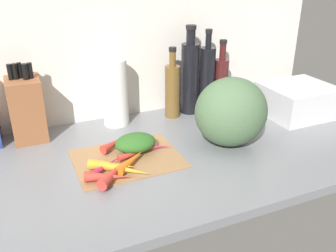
# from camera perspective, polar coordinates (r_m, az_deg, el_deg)

# --- Properties ---
(ground_plane) EXTENTS (1.70, 0.80, 0.03)m
(ground_plane) POSITION_cam_1_polar(r_m,az_deg,el_deg) (1.30, 0.26, -4.29)
(ground_plane) COLOR slate
(wall_back) EXTENTS (1.70, 0.03, 0.60)m
(wall_back) POSITION_cam_1_polar(r_m,az_deg,el_deg) (1.53, -5.70, 12.67)
(wall_back) COLOR silver
(wall_back) RESTS_ON ground_plane
(cutting_board) EXTENTS (0.35, 0.27, 0.01)m
(cutting_board) POSITION_cam_1_polar(r_m,az_deg,el_deg) (1.24, -6.34, -5.02)
(cutting_board) COLOR #997047
(cutting_board) RESTS_ON ground_plane
(carrot_0) EXTENTS (0.14, 0.08, 0.03)m
(carrot_0) POSITION_cam_1_polar(r_m,az_deg,el_deg) (1.11, -9.39, -7.78)
(carrot_0) COLOR red
(carrot_0) RESTS_ON cutting_board
(carrot_1) EXTENTS (0.14, 0.14, 0.03)m
(carrot_1) POSITION_cam_1_polar(r_m,az_deg,el_deg) (1.14, -6.70, -6.73)
(carrot_1) COLOR orange
(carrot_1) RESTS_ON cutting_board
(carrot_2) EXTENTS (0.14, 0.06, 0.02)m
(carrot_2) POSITION_cam_1_polar(r_m,az_deg,el_deg) (1.27, -2.51, -3.31)
(carrot_2) COLOR #B2264C
(carrot_2) RESTS_ON cutting_board
(carrot_3) EXTENTS (0.13, 0.13, 0.03)m
(carrot_3) POSITION_cam_1_polar(r_m,az_deg,el_deg) (1.12, -8.50, -7.23)
(carrot_3) COLOR red
(carrot_3) RESTS_ON cutting_board
(carrot_4) EXTENTS (0.17, 0.07, 0.02)m
(carrot_4) POSITION_cam_1_polar(r_m,az_deg,el_deg) (1.25, -4.37, -4.00)
(carrot_4) COLOR red
(carrot_4) RESTS_ON cutting_board
(carrot_5) EXTENTS (0.14, 0.10, 0.04)m
(carrot_5) POSITION_cam_1_polar(r_m,az_deg,el_deg) (1.16, -8.75, -6.09)
(carrot_5) COLOR orange
(carrot_5) RESTS_ON cutting_board
(carrot_6) EXTENTS (0.11, 0.09, 0.03)m
(carrot_6) POSITION_cam_1_polar(r_m,az_deg,el_deg) (1.30, -3.86, -2.35)
(carrot_6) COLOR orange
(carrot_6) RESTS_ON cutting_board
(carrot_7) EXTENTS (0.13, 0.09, 0.02)m
(carrot_7) POSITION_cam_1_polar(r_m,az_deg,el_deg) (1.17, -9.69, -6.17)
(carrot_7) COLOR #B2264C
(carrot_7) RESTS_ON cutting_board
(carrot_8) EXTENTS (0.14, 0.12, 0.03)m
(carrot_8) POSITION_cam_1_polar(r_m,az_deg,el_deg) (1.18, -5.72, -5.37)
(carrot_8) COLOR orange
(carrot_8) RESTS_ON cutting_board
(carrot_9) EXTENTS (0.13, 0.10, 0.03)m
(carrot_9) POSITION_cam_1_polar(r_m,az_deg,el_deg) (1.30, -8.18, -2.58)
(carrot_9) COLOR red
(carrot_9) RESTS_ON cutting_board
(carrot_greens_pile) EXTENTS (0.14, 0.11, 0.06)m
(carrot_greens_pile) POSITION_cam_1_polar(r_m,az_deg,el_deg) (1.26, -5.10, -2.61)
(carrot_greens_pile) COLOR #2D6023
(carrot_greens_pile) RESTS_ON cutting_board
(winter_squash) EXTENTS (0.26, 0.24, 0.25)m
(winter_squash) POSITION_cam_1_polar(r_m,az_deg,el_deg) (1.31, 9.77, 2.18)
(winter_squash) COLOR #4C6B47
(winter_squash) RESTS_ON ground_plane
(knife_block) EXTENTS (0.12, 0.16, 0.28)m
(knife_block) POSITION_cam_1_polar(r_m,az_deg,el_deg) (1.43, -21.19, 2.65)
(knife_block) COLOR brown
(knife_block) RESTS_ON ground_plane
(paper_towel_roll) EXTENTS (0.10, 0.10, 0.27)m
(paper_towel_roll) POSITION_cam_1_polar(r_m,az_deg,el_deg) (1.46, -8.27, 5.16)
(paper_towel_roll) COLOR white
(paper_towel_roll) RESTS_ON ground_plane
(bottle_0) EXTENTS (0.06, 0.06, 0.30)m
(bottle_0) POSITION_cam_1_polar(r_m,az_deg,el_deg) (1.53, 0.68, 5.68)
(bottle_0) COLOR brown
(bottle_0) RESTS_ON ground_plane
(bottle_1) EXTENTS (0.08, 0.08, 0.37)m
(bottle_1) POSITION_cam_1_polar(r_m,az_deg,el_deg) (1.56, 3.42, 7.71)
(bottle_1) COLOR black
(bottle_1) RESTS_ON ground_plane
(bottle_2) EXTENTS (0.07, 0.07, 0.35)m
(bottle_2) POSITION_cam_1_polar(r_m,az_deg,el_deg) (1.60, 6.06, 7.41)
(bottle_2) COLOR black
(bottle_2) RESTS_ON ground_plane
(bottle_3) EXTENTS (0.06, 0.06, 0.30)m
(bottle_3) POSITION_cam_1_polar(r_m,az_deg,el_deg) (1.64, 8.24, 6.91)
(bottle_3) COLOR #471919
(bottle_3) RESTS_ON ground_plane
(dish_rack) EXTENTS (0.28, 0.25, 0.13)m
(dish_rack) POSITION_cam_1_polar(r_m,az_deg,el_deg) (1.66, 19.51, 3.83)
(dish_rack) COLOR silver
(dish_rack) RESTS_ON ground_plane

